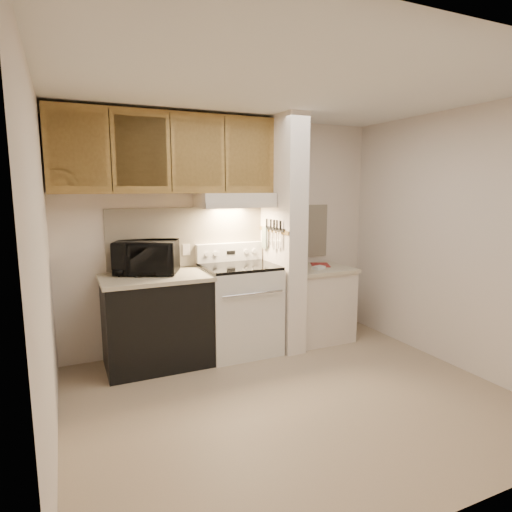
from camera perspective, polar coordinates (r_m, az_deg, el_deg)
floor at (r=3.82m, az=4.79°, el=-18.31°), size 3.60×3.60×0.00m
ceiling at (r=3.47m, az=5.38°, el=21.45°), size 3.60×3.60×0.00m
wall_back at (r=4.78m, az=-3.82°, el=3.01°), size 3.60×2.50×0.02m
wall_left at (r=2.99m, az=-26.51°, el=-1.60°), size 0.02×3.00×2.50m
wall_right at (r=4.58m, az=25.07°, el=1.91°), size 0.02×3.00×2.50m
backsplash at (r=4.77m, az=-3.77°, el=2.82°), size 2.60×0.02×0.63m
range_body at (r=4.62m, az=-2.20°, el=-7.20°), size 0.76×0.65×0.92m
oven_window at (r=4.33m, az=-0.59°, el=-7.77°), size 0.50×0.01×0.30m
oven_handle at (r=4.23m, az=-0.39°, el=-5.06°), size 0.65×0.02×0.02m
cooktop at (r=4.51m, az=-2.23°, el=-1.40°), size 0.74×0.64×0.03m
range_backguard at (r=4.75m, az=-3.54°, el=0.54°), size 0.76×0.08×0.20m
range_display at (r=4.71m, az=-3.36°, el=0.47°), size 0.10×0.01×0.04m
range_knob_left_outer at (r=4.62m, az=-6.59°, el=0.25°), size 0.05×0.02×0.05m
range_knob_left_inner at (r=4.65m, az=-5.42°, el=0.33°), size 0.05×0.02×0.05m
range_knob_right_inner at (r=4.77m, az=-1.33°, el=0.60°), size 0.05×0.02×0.05m
range_knob_right_outer at (r=4.81m, az=-0.24°, el=0.68°), size 0.05×0.02×0.05m
dishwasher_front at (r=4.39m, az=-13.05°, el=-8.64°), size 1.00×0.63×0.87m
left_countertop at (r=4.28m, az=-13.27°, el=-2.82°), size 1.04×0.67×0.04m
spoon_rest at (r=4.28m, az=-14.72°, el=-2.50°), size 0.21×0.12×0.01m
teal_jar at (r=4.48m, az=-13.23°, el=-1.33°), size 0.13×0.13×0.11m
outlet at (r=4.63m, az=-9.26°, el=0.84°), size 0.08×0.01×0.12m
microwave at (r=4.37m, az=-14.36°, el=-0.15°), size 0.70×0.60×0.33m
partition_pillar at (r=4.67m, az=3.57°, el=2.87°), size 0.22×0.70×2.50m
pillar_trim at (r=4.61m, az=2.31°, el=3.43°), size 0.01×0.70×0.04m
knife_strip at (r=4.56m, az=2.52°, el=3.62°), size 0.02×0.42×0.04m
knife_blade_a at (r=4.43m, az=3.28°, el=2.15°), size 0.01×0.03×0.16m
knife_handle_a at (r=4.42m, az=3.30°, el=4.08°), size 0.02×0.02×0.10m
knife_blade_b at (r=4.49m, az=2.92°, el=2.11°), size 0.01×0.04×0.18m
knife_handle_b at (r=4.49m, az=2.80°, el=4.17°), size 0.02×0.02×0.10m
knife_blade_c at (r=4.56m, az=2.45°, el=2.10°), size 0.01×0.04×0.20m
knife_handle_c at (r=4.55m, az=2.44°, el=4.23°), size 0.02×0.02×0.10m
knife_blade_d at (r=4.63m, az=1.97°, el=2.46°), size 0.01×0.04×0.16m
knife_handle_d at (r=4.62m, az=1.99°, el=4.31°), size 0.02×0.02×0.10m
knife_blade_e at (r=4.71m, az=1.50°, el=2.45°), size 0.01×0.04×0.18m
knife_handle_e at (r=4.71m, az=1.44°, el=4.40°), size 0.02×0.02×0.10m
oven_mitt at (r=4.77m, az=1.21°, el=2.47°), size 0.03×0.10×0.24m
right_cab_base at (r=5.06m, az=8.11°, el=-6.47°), size 0.70×0.60×0.81m
right_countertop at (r=4.96m, az=8.22°, el=-1.74°), size 0.74×0.64×0.04m
red_folder at (r=5.10m, az=8.57°, el=-1.18°), size 0.30×0.34×0.01m
white_box at (r=4.85m, az=8.37°, el=-1.54°), size 0.15×0.13×0.04m
range_hood at (r=4.55m, az=-2.89°, el=7.45°), size 0.78×0.44×0.15m
hood_lip at (r=4.36m, az=-1.86°, el=6.79°), size 0.78×0.04×0.06m
upper_cabinets at (r=4.40m, az=-11.78°, el=13.21°), size 2.18×0.33×0.77m
cab_door_a at (r=4.13m, az=-22.69°, el=12.99°), size 0.46×0.01×0.63m
cab_gap_a at (r=4.15m, az=-18.83°, el=13.18°), size 0.01×0.01×0.73m
cab_door_b at (r=4.19m, az=-15.02°, el=13.31°), size 0.46×0.01×0.63m
cab_gap_b at (r=4.24m, az=-11.29°, el=13.39°), size 0.01×0.01×0.73m
cab_door_c at (r=4.31m, az=-7.67°, el=13.40°), size 0.46×0.01×0.63m
cab_gap_c at (r=4.40m, az=-4.17°, el=13.37°), size 0.01×0.01×0.73m
cab_door_d at (r=4.50m, az=-0.83°, el=13.30°), size 0.46×0.01×0.63m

